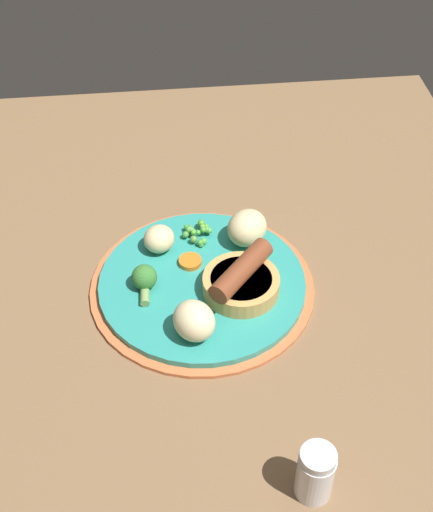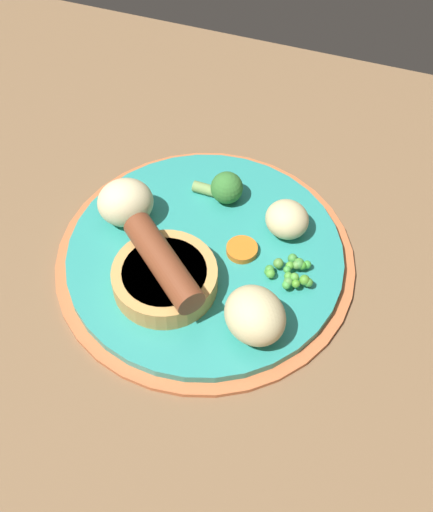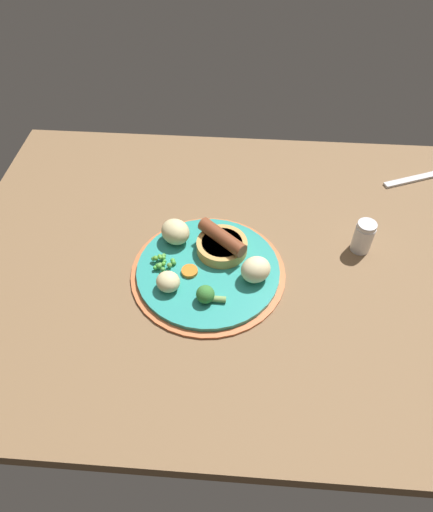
# 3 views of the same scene
# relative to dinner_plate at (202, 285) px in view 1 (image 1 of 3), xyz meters

# --- Properties ---
(dining_table) EXTENTS (1.10, 0.80, 0.03)m
(dining_table) POSITION_rel_dinner_plate_xyz_m (0.06, 0.05, -0.02)
(dining_table) COLOR brown
(dining_table) RESTS_ON ground
(dinner_plate) EXTENTS (0.29, 0.29, 0.01)m
(dinner_plate) POSITION_rel_dinner_plate_xyz_m (0.00, 0.00, 0.00)
(dinner_plate) COLOR #CC6B3D
(dinner_plate) RESTS_ON dining_table
(sausage_pudding) EXTENTS (0.10, 0.10, 0.05)m
(sausage_pudding) POSITION_rel_dinner_plate_xyz_m (0.02, 0.05, 0.03)
(sausage_pudding) COLOR tan
(sausage_pudding) RESTS_ON dinner_plate
(pea_pile) EXTENTS (0.05, 0.04, 0.02)m
(pea_pile) POSITION_rel_dinner_plate_xyz_m (-0.08, 0.00, 0.02)
(pea_pile) COLOR green
(pea_pile) RESTS_ON dinner_plate
(broccoli_floret_near) EXTENTS (0.05, 0.03, 0.03)m
(broccoli_floret_near) POSITION_rel_dinner_plate_xyz_m (0.00, -0.07, 0.02)
(broccoli_floret_near) COLOR #387A33
(broccoli_floret_near) RESTS_ON dinner_plate
(potato_chunk_0) EXTENTS (0.07, 0.07, 0.05)m
(potato_chunk_0) POSITION_rel_dinner_plate_xyz_m (0.09, -0.02, 0.03)
(potato_chunk_0) COLOR beige
(potato_chunk_0) RESTS_ON dinner_plate
(potato_chunk_1) EXTENTS (0.08, 0.08, 0.05)m
(potato_chunk_1) POSITION_rel_dinner_plate_xyz_m (-0.07, 0.07, 0.03)
(potato_chunk_1) COLOR beige
(potato_chunk_1) RESTS_ON dinner_plate
(potato_chunk_2) EXTENTS (0.06, 0.06, 0.03)m
(potato_chunk_2) POSITION_rel_dinner_plate_xyz_m (-0.07, -0.05, 0.03)
(potato_chunk_2) COLOR beige
(potato_chunk_2) RESTS_ON dinner_plate
(carrot_slice_1) EXTENTS (0.03, 0.03, 0.01)m
(carrot_slice_1) POSITION_rel_dinner_plate_xyz_m (-0.03, -0.01, 0.01)
(carrot_slice_1) COLOR orange
(carrot_slice_1) RESTS_ON dinner_plate
(salt_shaker) EXTENTS (0.04, 0.04, 0.07)m
(salt_shaker) POSITION_rel_dinner_plate_xyz_m (0.29, 0.08, 0.03)
(salt_shaker) COLOR silver
(salt_shaker) RESTS_ON dining_table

